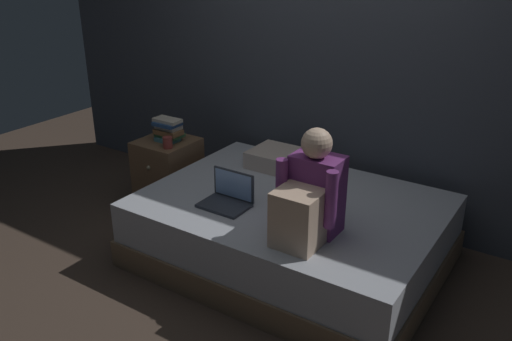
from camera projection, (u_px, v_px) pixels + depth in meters
ground_plane at (243, 270)px, 3.70m from camera, size 8.00×8.00×0.00m
wall_back at (331, 47)px, 4.09m from camera, size 5.60×0.10×2.70m
bed at (291, 231)px, 3.73m from camera, size 2.00×1.50×0.47m
nightstand at (168, 173)px, 4.51m from camera, size 0.44×0.46×0.59m
person_sitting at (309, 197)px, 3.10m from camera, size 0.39×0.44×0.66m
laptop at (228, 197)px, 3.55m from camera, size 0.32×0.23×0.22m
pillow at (286, 161)px, 4.12m from camera, size 0.56×0.36×0.13m
book_stack at (168, 130)px, 4.35m from camera, size 0.23×0.18×0.19m
mug at (168, 143)px, 4.22m from camera, size 0.08×0.08×0.09m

